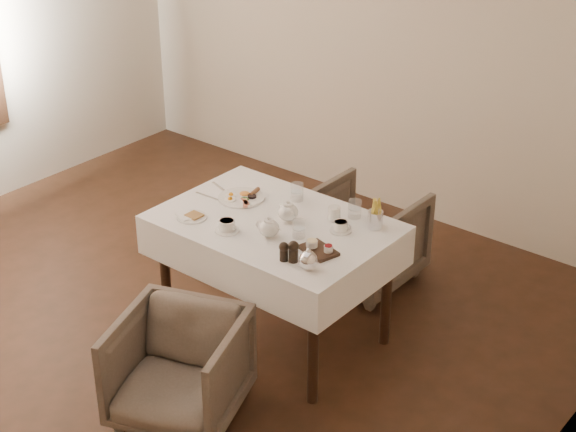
% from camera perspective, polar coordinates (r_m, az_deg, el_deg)
% --- Properties ---
extents(table, '(1.28, 0.88, 0.75)m').
position_cam_1_polar(table, '(4.90, -0.90, -1.54)').
color(table, black).
rests_on(table, ground).
extents(armchair_near, '(0.79, 0.80, 0.57)m').
position_cam_1_polar(armchair_near, '(4.54, -7.07, -9.77)').
color(armchair_near, brown).
rests_on(armchair_near, ground).
extents(armchair_far, '(0.66, 0.68, 0.61)m').
position_cam_1_polar(armchair_far, '(5.64, 4.84, -1.34)').
color(armchair_far, brown).
rests_on(armchair_far, ground).
extents(breakfast_plate, '(0.27, 0.27, 0.03)m').
position_cam_1_polar(breakfast_plate, '(5.10, -2.99, 1.23)').
color(breakfast_plate, white).
rests_on(breakfast_plate, table).
extents(side_plate, '(0.18, 0.17, 0.02)m').
position_cam_1_polar(side_plate, '(4.91, -6.32, -0.03)').
color(side_plate, white).
rests_on(side_plate, table).
extents(teapot_centre, '(0.18, 0.16, 0.12)m').
position_cam_1_polar(teapot_centre, '(4.82, 0.01, 0.33)').
color(teapot_centre, white).
rests_on(teapot_centre, table).
extents(teapot_front, '(0.17, 0.14, 0.12)m').
position_cam_1_polar(teapot_front, '(4.66, -1.24, -0.71)').
color(teapot_front, white).
rests_on(teapot_front, table).
extents(creamer, '(0.09, 0.09, 0.08)m').
position_cam_1_polar(creamer, '(4.84, 3.01, 0.17)').
color(creamer, white).
rests_on(creamer, table).
extents(teacup_near, '(0.13, 0.13, 0.07)m').
position_cam_1_polar(teacup_near, '(4.74, -3.97, -0.66)').
color(teacup_near, white).
rests_on(teacup_near, table).
extents(teacup_far, '(0.12, 0.12, 0.06)m').
position_cam_1_polar(teacup_far, '(4.74, 3.43, -0.70)').
color(teacup_far, white).
rests_on(teacup_far, table).
extents(glass_left, '(0.09, 0.09, 0.10)m').
position_cam_1_polar(glass_left, '(5.05, 0.58, 1.57)').
color(glass_left, silver).
rests_on(glass_left, table).
extents(glass_mid, '(0.08, 0.08, 0.10)m').
position_cam_1_polar(glass_mid, '(4.66, 0.71, -0.84)').
color(glass_mid, silver).
rests_on(glass_mid, table).
extents(glass_right, '(0.10, 0.10, 0.10)m').
position_cam_1_polar(glass_right, '(4.88, 4.33, 0.46)').
color(glass_right, silver).
rests_on(glass_right, table).
extents(condiment_board, '(0.22, 0.18, 0.05)m').
position_cam_1_polar(condiment_board, '(4.54, 1.98, -2.14)').
color(condiment_board, black).
rests_on(condiment_board, table).
extents(pepper_mill_left, '(0.06, 0.06, 0.10)m').
position_cam_1_polar(pepper_mill_left, '(4.45, -0.28, -2.30)').
color(pepper_mill_left, black).
rests_on(pepper_mill_left, table).
extents(pepper_mill_right, '(0.06, 0.06, 0.12)m').
position_cam_1_polar(pepper_mill_right, '(4.44, 0.35, -2.30)').
color(pepper_mill_right, black).
rests_on(pepper_mill_right, table).
extents(silver_pot, '(0.14, 0.13, 0.12)m').
position_cam_1_polar(silver_pot, '(4.37, 1.33, -2.78)').
color(silver_pot, white).
rests_on(silver_pot, table).
extents(fries_cup, '(0.08, 0.08, 0.18)m').
position_cam_1_polar(fries_cup, '(4.77, 5.68, 0.07)').
color(fries_cup, silver).
rests_on(fries_cup, table).
extents(cutlery_fork, '(0.20, 0.08, 0.00)m').
position_cam_1_polar(cutlery_fork, '(5.23, -4.37, 1.81)').
color(cutlery_fork, silver).
rests_on(cutlery_fork, table).
extents(cutlery_knife, '(0.17, 0.02, 0.00)m').
position_cam_1_polar(cutlery_knife, '(5.14, -5.25, 1.29)').
color(cutlery_knife, silver).
rests_on(cutlery_knife, table).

